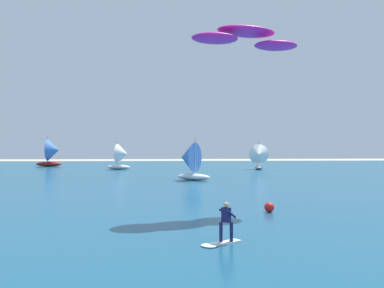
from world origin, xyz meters
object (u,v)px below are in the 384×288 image
kitesurfer (223,229)px  sailboat_trailing (259,156)px  sailboat_outermost (53,153)px  sailboat_far_left (189,161)px  marker_buoy (269,207)px  kite (246,38)px  sailboat_heeled_over (122,156)px

kitesurfer → sailboat_trailing: 49.69m
sailboat_trailing → sailboat_outermost: bearing=163.6°
kitesurfer → sailboat_far_left: bearing=90.3°
marker_buoy → kite: bearing=165.6°
marker_buoy → sailboat_heeled_over: bearing=107.8°
sailboat_far_left → sailboat_heeled_over: (-9.51, 19.32, -0.10)m
sailboat_far_left → sailboat_trailing: sailboat_far_left is taller
kitesurfer → sailboat_outermost: sailboat_outermost is taller
sailboat_far_left → marker_buoy: sailboat_far_left is taller
sailboat_far_left → sailboat_outermost: bearing=128.3°
kitesurfer → sailboat_trailing: size_ratio=0.44×
sailboat_heeled_over → sailboat_far_left: bearing=-63.8°
kitesurfer → kite: 12.87m
sailboat_outermost → marker_buoy: bearing=-62.6°
kite → sailboat_far_left: 23.46m
sailboat_far_left → sailboat_outermost: 36.15m
kite → marker_buoy: kite is taller
marker_buoy → sailboat_outermost: bearing=117.4°
sailboat_far_left → kitesurfer: bearing=-89.7°
sailboat_outermost → marker_buoy: 56.98m
kitesurfer → sailboat_far_left: 29.99m
sailboat_far_left → sailboat_trailing: size_ratio=1.07×
sailboat_outermost → sailboat_heeled_over: bearing=-35.1°
kitesurfer → sailboat_far_left: sailboat_far_left is taller
kite → sailboat_outermost: bearing=116.4°
sailboat_far_left → marker_buoy: size_ratio=7.97×
sailboat_trailing → marker_buoy: 41.34m
sailboat_trailing → marker_buoy: size_ratio=7.47×
sailboat_outermost → sailboat_trailing: bearing=-16.4°
kite → sailboat_far_left: (-2.51, 21.84, -8.20)m
sailboat_heeled_over → sailboat_trailing: (20.92, -0.90, -0.03)m
sailboat_outermost → sailboat_heeled_over: size_ratio=1.19×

